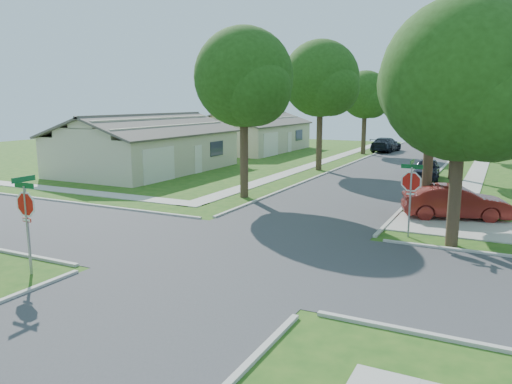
{
  "coord_description": "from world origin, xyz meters",
  "views": [
    {
      "loc": [
        7.75,
        -14.48,
        5.14
      ],
      "look_at": [
        -0.9,
        2.82,
        1.6
      ],
      "focal_mm": 35.0,
      "sensor_mm": 36.0,
      "label": 1
    }
  ],
  "objects": [
    {
      "name": "road_ns",
      "position": [
        0.0,
        0.0,
        0.0
      ],
      "size": [
        7.0,
        100.0,
        0.02
      ],
      "primitive_type": "cube",
      "color": "#333335",
      "rests_on": "ground"
    },
    {
      "name": "tree_w_mid",
      "position": [
        -4.64,
        21.01,
        6.49
      ],
      "size": [
        5.8,
        5.6,
        9.56
      ],
      "color": "#38281C",
      "rests_on": "ground"
    },
    {
      "name": "house_nw_far",
      "position": [
        -15.99,
        32.0,
        1.52
      ],
      "size": [
        8.42,
        13.6,
        4.23
      ],
      "color": "#B1A78C",
      "rests_on": "ground"
    },
    {
      "name": "ground",
      "position": [
        0.0,
        0.0,
        0.0
      ],
      "size": [
        100.0,
        100.0,
        0.0
      ],
      "primitive_type": "plane",
      "color": "#214C14",
      "rests_on": "ground"
    },
    {
      "name": "stop_sign_ne",
      "position": [
        4.7,
        4.7,
        2.03
      ],
      "size": [
        1.05,
        0.8,
        2.98
      ],
      "color": "gray",
      "rests_on": "ground"
    },
    {
      "name": "car_curb_east",
      "position": [
        3.2,
        20.11,
        0.68
      ],
      "size": [
        1.95,
        4.13,
        1.37
      ],
      "primitive_type": "imported",
      "rotation": [
        0.0,
        0.0,
        0.09
      ],
      "color": "black",
      "rests_on": "ground"
    },
    {
      "name": "stop_sign_sw",
      "position": [
        -4.7,
        -4.7,
        2.03
      ],
      "size": [
        1.05,
        0.8,
        2.98
      ],
      "color": "gray",
      "rests_on": "ground"
    },
    {
      "name": "tree_e_far",
      "position": [
        4.75,
        34.01,
        5.98
      ],
      "size": [
        5.17,
        5.0,
        8.72
      ],
      "color": "#38281C",
      "rests_on": "ground"
    },
    {
      "name": "tree_e_near",
      "position": [
        4.75,
        9.01,
        5.64
      ],
      "size": [
        4.97,
        4.8,
        8.28
      ],
      "color": "#38281C",
      "rests_on": "ground"
    },
    {
      "name": "tree_e_mid",
      "position": [
        4.76,
        21.01,
        6.25
      ],
      "size": [
        5.59,
        5.4,
        9.21
      ],
      "color": "#38281C",
      "rests_on": "ground"
    },
    {
      "name": "driveway",
      "position": [
        7.9,
        7.1,
        0.03
      ],
      "size": [
        8.8,
        3.6,
        0.05
      ],
      "primitive_type": "cube",
      "color": "#9E9B91",
      "rests_on": "ground"
    },
    {
      "name": "sidewalk_nw",
      "position": [
        -6.1,
        26.0,
        0.02
      ],
      "size": [
        1.2,
        40.0,
        0.04
      ],
      "primitive_type": "cube",
      "color": "#9E9B91",
      "rests_on": "ground"
    },
    {
      "name": "car_curb_west",
      "position": [
        -3.2,
        37.23,
        0.73
      ],
      "size": [
        2.52,
        5.23,
        1.47
      ],
      "primitive_type": "imported",
      "rotation": [
        0.0,
        0.0,
        3.05
      ],
      "color": "black",
      "rests_on": "ground"
    },
    {
      "name": "car_driveway",
      "position": [
        6.0,
        8.7,
        0.74
      ],
      "size": [
        4.76,
        2.81,
        1.48
      ],
      "primitive_type": "imported",
      "rotation": [
        0.0,
        0.0,
        1.87
      ],
      "color": "#5E1713",
      "rests_on": "ground"
    },
    {
      "name": "house_nw_near",
      "position": [
        -15.99,
        15.0,
        1.52
      ],
      "size": [
        8.42,
        13.6,
        4.23
      ],
      "color": "#B1A78C",
      "rests_on": "ground"
    },
    {
      "name": "tree_ne_corner",
      "position": [
        6.36,
        4.21,
        5.59
      ],
      "size": [
        5.8,
        5.6,
        8.66
      ],
      "color": "#38281C",
      "rests_on": "ground"
    },
    {
      "name": "tree_w_far",
      "position": [
        -4.65,
        34.01,
        5.51
      ],
      "size": [
        4.76,
        4.6,
        8.04
      ],
      "color": "#38281C",
      "rests_on": "ground"
    },
    {
      "name": "tree_w_near",
      "position": [
        -4.64,
        9.01,
        6.12
      ],
      "size": [
        5.38,
        5.2,
        8.97
      ],
      "color": "#38281C",
      "rests_on": "ground"
    },
    {
      "name": "sidewalk_ne",
      "position": [
        6.1,
        26.0,
        0.02
      ],
      "size": [
        1.2,
        40.0,
        0.04
      ],
      "primitive_type": "cube",
      "color": "#9E9B91",
      "rests_on": "ground"
    }
  ]
}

